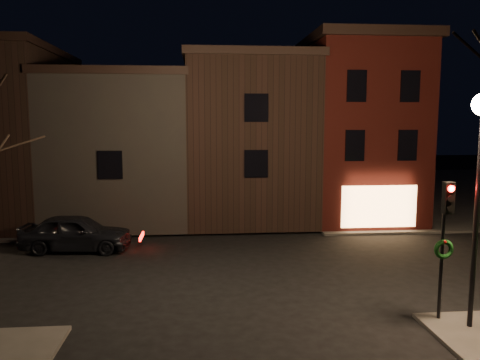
# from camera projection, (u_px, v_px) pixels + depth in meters

# --- Properties ---
(ground) EXTENTS (120.00, 120.00, 0.00)m
(ground) POSITION_uv_depth(u_px,v_px,m) (235.00, 269.00, 18.59)
(ground) COLOR black
(ground) RESTS_ON ground
(sidewalk_far_right) EXTENTS (30.00, 30.00, 0.12)m
(sidewalk_far_right) POSITION_uv_depth(u_px,v_px,m) (450.00, 189.00, 40.04)
(sidewalk_far_right) COLOR #2D2B28
(sidewalk_far_right) RESTS_ON ground
(corner_building) EXTENTS (6.50, 8.50, 10.50)m
(corner_building) POSITION_uv_depth(u_px,v_px,m) (356.00, 129.00, 27.96)
(corner_building) COLOR #3E0E0B
(corner_building) RESTS_ON ground
(row_building_a) EXTENTS (7.30, 10.30, 9.40)m
(row_building_a) POSITION_uv_depth(u_px,v_px,m) (246.00, 138.00, 28.49)
(row_building_a) COLOR black
(row_building_a) RESTS_ON ground
(row_building_b) EXTENTS (7.80, 10.30, 8.40)m
(row_building_b) POSITION_uv_depth(u_px,v_px,m) (126.00, 147.00, 27.94)
(row_building_b) COLOR black
(row_building_b) RESTS_ON ground
(traffic_signal) EXTENTS (0.58, 0.38, 4.05)m
(traffic_signal) POSITION_uv_depth(u_px,v_px,m) (445.00, 229.00, 13.27)
(traffic_signal) COLOR black
(traffic_signal) RESTS_ON sidewalk_near_right
(parked_car_a) EXTENTS (5.04, 2.34, 1.67)m
(parked_car_a) POSITION_uv_depth(u_px,v_px,m) (76.00, 233.00, 21.19)
(parked_car_a) COLOR black
(parked_car_a) RESTS_ON ground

